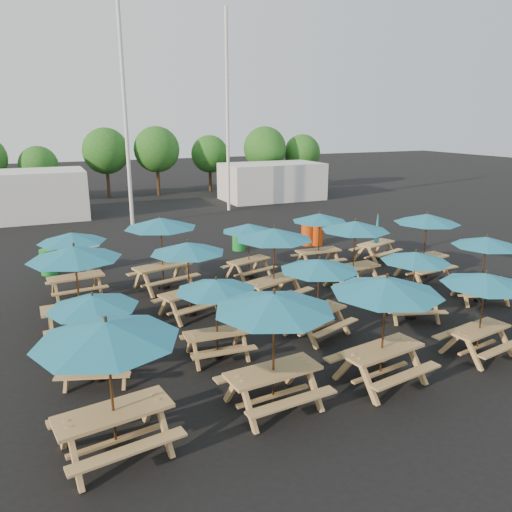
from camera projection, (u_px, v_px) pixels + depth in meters
name	position (u px, v px, depth m)	size (l,w,h in m)	color
ground	(275.00, 300.00, 16.22)	(120.00, 120.00, 0.00)	black
picnic_unit_0	(107.00, 338.00, 8.22)	(2.78, 2.78, 2.52)	tan
picnic_unit_1	(93.00, 306.00, 10.80)	(2.51, 2.51, 2.03)	tan
picnic_unit_2	(75.00, 257.00, 13.05)	(2.48, 2.48, 2.51)	tan
picnic_unit_3	(72.00, 240.00, 15.93)	(2.37, 2.37, 2.21)	tan
picnic_unit_4	(274.00, 308.00, 9.64)	(2.60, 2.60, 2.47)	tan
picnic_unit_5	(216.00, 289.00, 11.85)	(2.06, 2.06, 2.03)	tan
picnic_unit_6	(188.00, 251.00, 14.45)	(2.74, 2.74, 2.27)	tan
picnic_unit_7	(161.00, 226.00, 16.75)	(3.00, 3.00, 2.52)	tan
picnic_unit_8	(386.00, 291.00, 10.59)	(2.75, 2.75, 2.47)	tan
picnic_unit_9	(319.00, 269.00, 13.08)	(2.68, 2.68, 2.17)	tan
picnic_unit_10	(274.00, 238.00, 15.30)	(3.04, 3.04, 2.48)	tan
picnic_unit_11	(249.00, 230.00, 18.05)	(2.49, 2.49, 2.05)	tan
picnic_unit_12	(485.00, 283.00, 11.95)	(2.41, 2.41, 2.15)	tan
picnic_unit_13	(415.00, 260.00, 14.26)	(2.51, 2.51, 2.04)	tan
picnic_unit_14	(355.00, 229.00, 16.81)	(2.50, 2.50, 2.39)	tan
picnic_unit_15	(319.00, 220.00, 19.17)	(2.16, 2.16, 2.20)	tan
picnic_unit_17	(486.00, 245.00, 15.62)	(2.66, 2.66, 2.15)	tan
picnic_unit_18	(427.00, 222.00, 17.97)	(2.57, 2.57, 2.41)	tan
picnic_unit_19	(376.00, 239.00, 20.58)	(2.13, 1.99, 2.22)	tan
waste_bin_0	(49.00, 262.00, 18.77)	(0.60, 0.60, 0.96)	#198B30
waste_bin_1	(93.00, 258.00, 19.31)	(0.60, 0.60, 0.96)	gray
waste_bin_2	(239.00, 240.00, 22.24)	(0.60, 0.60, 0.96)	#198B30
waste_bin_3	(308.00, 235.00, 23.15)	(0.60, 0.60, 0.96)	#D9410C
waste_bin_4	(316.00, 235.00, 23.17)	(0.60, 0.60, 0.96)	#D9410C
mast_0	(125.00, 113.00, 26.19)	(0.20, 0.20, 12.00)	silver
mast_1	(227.00, 113.00, 30.49)	(0.20, 0.20, 12.00)	silver
event_tent_0	(12.00, 196.00, 28.60)	(8.00, 4.00, 2.80)	silver
event_tent_1	(272.00, 181.00, 36.14)	(7.00, 4.00, 2.60)	silver
tree_2	(39.00, 165.00, 33.88)	(2.59, 2.59, 3.93)	#382314
tree_3	(106.00, 151.00, 36.42)	(3.36, 3.36, 5.09)	#382314
tree_4	(157.00, 149.00, 37.43)	(3.41, 3.41, 5.17)	#382314
tree_5	(210.00, 154.00, 39.61)	(2.94, 2.94, 4.45)	#382314
tree_6	(265.00, 148.00, 39.49)	(3.38, 3.38, 5.13)	#382314
tree_7	(302.00, 153.00, 40.95)	(2.95, 2.95, 4.48)	#382314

